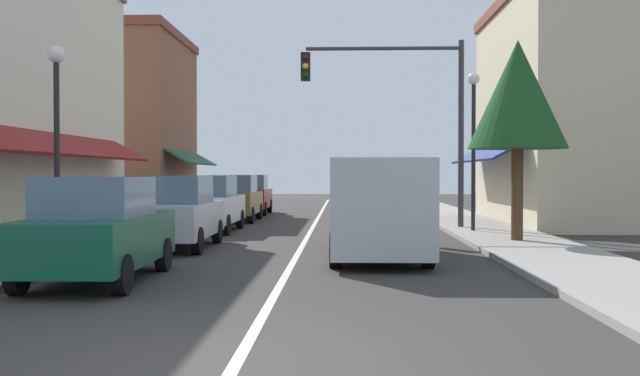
{
  "coord_description": "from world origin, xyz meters",
  "views": [
    {
      "loc": [
        1.03,
        -6.83,
        1.82
      ],
      "look_at": [
        0.38,
        13.54,
        1.42
      ],
      "focal_mm": 40.95,
      "sensor_mm": 36.0,
      "label": 1
    }
  ],
  "objects_px": {
    "street_lamp_left_near": "(57,115)",
    "van_in_lane": "(378,205)",
    "street_lamp_right_mid": "(473,126)",
    "parked_car_far_left": "(235,198)",
    "parked_car_nearest_left": "(98,230)",
    "tree_right_near": "(518,96)",
    "traffic_signal_mast_arm": "(407,101)",
    "parked_car_second_left": "(175,212)",
    "parked_car_distant_left": "(249,195)",
    "parked_car_third_left": "(208,204)"
  },
  "relations": [
    {
      "from": "parked_car_third_left",
      "to": "tree_right_near",
      "type": "xyz_separation_m",
      "value": [
        8.69,
        -3.88,
        2.94
      ]
    },
    {
      "from": "parked_car_nearest_left",
      "to": "traffic_signal_mast_arm",
      "type": "bearing_deg",
      "value": 60.4
    },
    {
      "from": "street_lamp_right_mid",
      "to": "van_in_lane",
      "type": "bearing_deg",
      "value": -116.48
    },
    {
      "from": "parked_car_far_left",
      "to": "van_in_lane",
      "type": "relative_size",
      "value": 0.79
    },
    {
      "from": "parked_car_second_left",
      "to": "parked_car_nearest_left",
      "type": "bearing_deg",
      "value": -90.79
    },
    {
      "from": "parked_car_nearest_left",
      "to": "parked_car_far_left",
      "type": "bearing_deg",
      "value": 89.07
    },
    {
      "from": "parked_car_distant_left",
      "to": "street_lamp_left_near",
      "type": "distance_m",
      "value": 17.8
    },
    {
      "from": "parked_car_second_left",
      "to": "van_in_lane",
      "type": "relative_size",
      "value": 0.79
    },
    {
      "from": "parked_car_second_left",
      "to": "street_lamp_left_near",
      "type": "distance_m",
      "value": 3.86
    },
    {
      "from": "parked_car_nearest_left",
      "to": "tree_right_near",
      "type": "height_order",
      "value": "tree_right_near"
    },
    {
      "from": "parked_car_second_left",
      "to": "street_lamp_right_mid",
      "type": "relative_size",
      "value": 0.85
    },
    {
      "from": "street_lamp_right_mid",
      "to": "parked_car_far_left",
      "type": "bearing_deg",
      "value": 144.35
    },
    {
      "from": "parked_car_far_left",
      "to": "street_lamp_right_mid",
      "type": "relative_size",
      "value": 0.85
    },
    {
      "from": "parked_car_third_left",
      "to": "van_in_lane",
      "type": "relative_size",
      "value": 0.79
    },
    {
      "from": "parked_car_third_left",
      "to": "street_lamp_left_near",
      "type": "relative_size",
      "value": 0.92
    },
    {
      "from": "parked_car_second_left",
      "to": "street_lamp_right_mid",
      "type": "bearing_deg",
      "value": 28.45
    },
    {
      "from": "tree_right_near",
      "to": "parked_car_nearest_left",
      "type": "bearing_deg",
      "value": -141.87
    },
    {
      "from": "parked_car_far_left",
      "to": "street_lamp_left_near",
      "type": "distance_m",
      "value": 13.05
    },
    {
      "from": "van_in_lane",
      "to": "street_lamp_left_near",
      "type": "distance_m",
      "value": 7.0
    },
    {
      "from": "parked_car_distant_left",
      "to": "tree_right_near",
      "type": "bearing_deg",
      "value": -58.51
    },
    {
      "from": "parked_car_second_left",
      "to": "street_lamp_right_mid",
      "type": "xyz_separation_m",
      "value": [
        7.98,
        4.38,
        2.38
      ]
    },
    {
      "from": "street_lamp_left_near",
      "to": "street_lamp_right_mid",
      "type": "height_order",
      "value": "street_lamp_right_mid"
    },
    {
      "from": "street_lamp_left_near",
      "to": "van_in_lane",
      "type": "bearing_deg",
      "value": 5.39
    },
    {
      "from": "parked_car_distant_left",
      "to": "tree_right_near",
      "type": "relative_size",
      "value": 0.79
    },
    {
      "from": "parked_car_nearest_left",
      "to": "traffic_signal_mast_arm",
      "type": "distance_m",
      "value": 13.29
    },
    {
      "from": "parked_car_far_left",
      "to": "parked_car_distant_left",
      "type": "distance_m",
      "value": 4.84
    },
    {
      "from": "traffic_signal_mast_arm",
      "to": "tree_right_near",
      "type": "xyz_separation_m",
      "value": [
        2.42,
        -4.58,
        -0.32
      ]
    },
    {
      "from": "parked_car_third_left",
      "to": "van_in_lane",
      "type": "distance_m",
      "value": 8.65
    },
    {
      "from": "parked_car_nearest_left",
      "to": "parked_car_far_left",
      "type": "height_order",
      "value": "same"
    },
    {
      "from": "parked_car_far_left",
      "to": "van_in_lane",
      "type": "xyz_separation_m",
      "value": [
        4.9,
        -12.11,
        0.27
      ]
    },
    {
      "from": "street_lamp_right_mid",
      "to": "tree_right_near",
      "type": "relative_size",
      "value": 0.92
    },
    {
      "from": "parked_car_second_left",
      "to": "tree_right_near",
      "type": "distance_m",
      "value": 9.12
    },
    {
      "from": "parked_car_far_left",
      "to": "tree_right_near",
      "type": "relative_size",
      "value": 0.78
    },
    {
      "from": "parked_car_third_left",
      "to": "parked_car_far_left",
      "type": "xyz_separation_m",
      "value": [
        0.08,
        5.03,
        0.0
      ]
    },
    {
      "from": "traffic_signal_mast_arm",
      "to": "street_lamp_left_near",
      "type": "height_order",
      "value": "traffic_signal_mast_arm"
    },
    {
      "from": "parked_car_third_left",
      "to": "traffic_signal_mast_arm",
      "type": "distance_m",
      "value": 7.1
    },
    {
      "from": "parked_car_distant_left",
      "to": "tree_right_near",
      "type": "height_order",
      "value": "tree_right_near"
    },
    {
      "from": "street_lamp_left_near",
      "to": "parked_car_distant_left",
      "type": "bearing_deg",
      "value": 84.31
    },
    {
      "from": "van_in_lane",
      "to": "street_lamp_right_mid",
      "type": "distance_m",
      "value": 7.38
    },
    {
      "from": "parked_car_far_left",
      "to": "parked_car_nearest_left",
      "type": "bearing_deg",
      "value": -90.02
    },
    {
      "from": "parked_car_third_left",
      "to": "parked_car_nearest_left",
      "type": "bearing_deg",
      "value": -88.65
    },
    {
      "from": "parked_car_nearest_left",
      "to": "parked_car_third_left",
      "type": "distance_m",
      "value": 10.62
    },
    {
      "from": "parked_car_distant_left",
      "to": "street_lamp_left_near",
      "type": "relative_size",
      "value": 0.92
    },
    {
      "from": "tree_right_near",
      "to": "parked_car_far_left",
      "type": "bearing_deg",
      "value": 134.01
    },
    {
      "from": "tree_right_near",
      "to": "traffic_signal_mast_arm",
      "type": "bearing_deg",
      "value": 117.89
    },
    {
      "from": "parked_car_nearest_left",
      "to": "parked_car_distant_left",
      "type": "relative_size",
      "value": 1.0
    },
    {
      "from": "tree_right_near",
      "to": "street_lamp_right_mid",
      "type": "bearing_deg",
      "value": 100.14
    },
    {
      "from": "street_lamp_right_mid",
      "to": "parked_car_nearest_left",
      "type": "bearing_deg",
      "value": -129.08
    },
    {
      "from": "street_lamp_left_near",
      "to": "street_lamp_right_mid",
      "type": "relative_size",
      "value": 0.93
    },
    {
      "from": "van_in_lane",
      "to": "parked_car_distant_left",
      "type": "bearing_deg",
      "value": 106.49
    }
  ]
}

